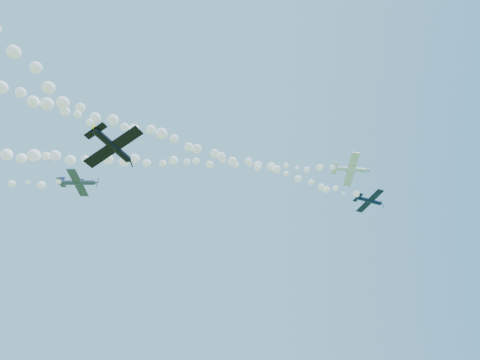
{
  "coord_description": "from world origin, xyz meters",
  "views": [
    {
      "loc": [
        1.66,
        -59.35,
        2.0
      ],
      "look_at": [
        3.3,
        -6.76,
        45.49
      ],
      "focal_mm": 30.0,
      "sensor_mm": 36.0,
      "label": 1
    }
  ],
  "objects_px": {
    "plane_white": "(351,169)",
    "plane_grey": "(78,183)",
    "plane_navy": "(369,201)",
    "plane_black": "(113,146)"
  },
  "relations": [
    {
      "from": "plane_grey",
      "to": "plane_black",
      "type": "xyz_separation_m",
      "value": [
        11.22,
        -17.24,
        -7.85
      ]
    },
    {
      "from": "plane_white",
      "to": "plane_grey",
      "type": "height_order",
      "value": "plane_white"
    },
    {
      "from": "plane_white",
      "to": "plane_black",
      "type": "relative_size",
      "value": 0.97
    },
    {
      "from": "plane_navy",
      "to": "plane_black",
      "type": "xyz_separation_m",
      "value": [
        -40.93,
        -22.2,
        -8.88
      ]
    },
    {
      "from": "plane_white",
      "to": "plane_navy",
      "type": "distance_m",
      "value": 6.73
    },
    {
      "from": "plane_white",
      "to": "plane_black",
      "type": "distance_m",
      "value": 44.34
    },
    {
      "from": "plane_navy",
      "to": "plane_grey",
      "type": "distance_m",
      "value": 52.39
    },
    {
      "from": "plane_grey",
      "to": "plane_black",
      "type": "relative_size",
      "value": 0.99
    },
    {
      "from": "plane_white",
      "to": "plane_black",
      "type": "xyz_separation_m",
      "value": [
        -37.55,
        -19.11,
        -13.82
      ]
    },
    {
      "from": "plane_white",
      "to": "plane_black",
      "type": "bearing_deg",
      "value": -155.38
    }
  ]
}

